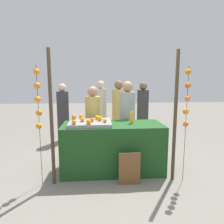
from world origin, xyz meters
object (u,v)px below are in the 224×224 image
Objects in this scene: orange_1 at (105,121)px; vendor_right at (127,123)px; vendor_left at (93,126)px; chalkboard_sign at (129,169)px; stall_counter at (113,147)px; orange_0 at (82,120)px; juice_bottle at (132,118)px.

orange_1 is 0.94m from vendor_right.
vendor_left is 0.94× the size of vendor_right.
vendor_right is at bearing 83.53° from chalkboard_sign.
orange_1 is at bearing -73.48° from vendor_left.
orange_1 reaches higher than stall_counter.
chalkboard_sign is at bearing -62.65° from vendor_left.
stall_counter is 0.77m from orange_0.
vendor_right reaches higher than stall_counter.
stall_counter is 0.79m from vendor_right.
stall_counter is 23.08× the size of orange_0.
orange_0 reaches higher than chalkboard_sign.
juice_bottle is at bearing 4.12° from stall_counter.
vendor_left is at bearing -178.91° from vendor_right.
vendor_right reaches higher than chalkboard_sign.
orange_0 is at bearing -175.71° from juice_bottle.
orange_0 is 1.14m from vendor_right.
orange_1 is at bearing -123.80° from vendor_right.
orange_1 is 0.04× the size of vendor_right.
juice_bottle is 0.42× the size of chalkboard_sign.
vendor_right reaches higher than juice_bottle.
vendor_right is at bearing 56.20° from orange_1.
juice_bottle is 0.14× the size of vendor_right.
vendor_right is at bearing 59.53° from stall_counter.
stall_counter is 1.17× the size of vendor_left.
orange_0 is 0.05× the size of vendor_right.
orange_1 reaches higher than chalkboard_sign.
stall_counter is 8.02× the size of juice_bottle.
orange_0 is 0.14× the size of chalkboard_sign.
vendor_right reaches higher than orange_0.
orange_0 is (-0.54, -0.04, 0.54)m from stall_counter.
chalkboard_sign is at bearing -102.64° from juice_bottle.
juice_bottle is at bearing -90.19° from vendor_right.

